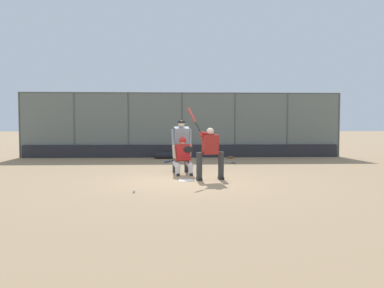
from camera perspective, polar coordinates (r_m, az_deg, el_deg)
name	(u,v)px	position (r m, az deg, el deg)	size (l,w,h in m)	color
ground_plane	(186,181)	(11.30, -0.92, -5.59)	(160.00, 160.00, 0.00)	#9E7F5B
home_plate_marker	(186,180)	(11.30, -0.92, -5.56)	(0.43, 0.43, 0.01)	white
backstop_fence	(182,123)	(19.18, -1.53, 3.19)	(16.46, 0.08, 3.33)	#515651
padding_wall	(182,151)	(19.13, -1.52, -1.09)	(16.05, 0.18, 0.65)	#28282D
bleachers_beyond	(171,143)	(22.06, -3.25, 0.14)	(11.47, 3.05, 1.80)	slate
batter_at_plate	(210,152)	(11.36, 2.74, -1.15)	(1.14, 0.56, 2.21)	#333333
catcher_behind_plate	(183,155)	(12.48, -1.36, -1.73)	(0.72, 0.82, 1.27)	silver
umpire_home	(181,144)	(13.18, -1.63, -0.06)	(0.74, 0.50, 1.82)	#333333
spare_bat_near_backstop	(230,162)	(16.50, 5.78, -2.77)	(0.29, 0.89, 0.07)	black
spare_bat_by_padding	(168,162)	(16.74, -3.72, -2.68)	(0.38, 0.78, 0.07)	black
fielding_glove_on_dirt	(230,157)	(18.70, 5.85, -2.02)	(0.32, 0.24, 0.11)	brown
baseball_loose	(134,191)	(9.43, -8.85, -7.12)	(0.07, 0.07, 0.07)	white
equipment_bag_dugout_side	(166,155)	(18.41, -3.94, -1.76)	(1.29, 0.32, 0.32)	black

